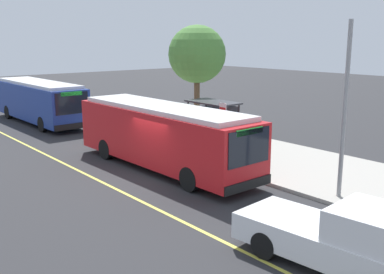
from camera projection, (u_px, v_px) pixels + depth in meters
ground_plane at (156, 177)px, 19.75m from camera, size 120.00×120.00×0.00m
sidewalk_curb at (251, 153)px, 23.47m from camera, size 44.00×6.40×0.15m
lane_stripe_center at (111, 187)px, 18.38m from camera, size 36.00×0.14×0.01m
transit_bus_main at (163, 134)px, 20.66m from camera, size 10.71×2.75×2.95m
transit_bus_second at (39, 100)px, 32.08m from camera, size 10.73×2.68×2.95m
pickup_truck at (345, 240)px, 11.56m from camera, size 5.57×2.51×1.85m
bus_shelter at (213, 114)px, 24.44m from camera, size 2.90×1.60×2.48m
waiting_bench at (216, 139)px, 24.29m from camera, size 1.60×0.48×0.95m
route_sign_post at (223, 123)px, 21.47m from camera, size 0.44×0.08×2.80m
pedestrian_commuter at (180, 126)px, 25.17m from camera, size 0.24×0.40×1.69m
street_tree_near_shelter at (197, 55)px, 27.76m from camera, size 3.55×3.55×6.59m
utility_pole at (345, 111)px, 16.19m from camera, size 0.16×0.16×6.40m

